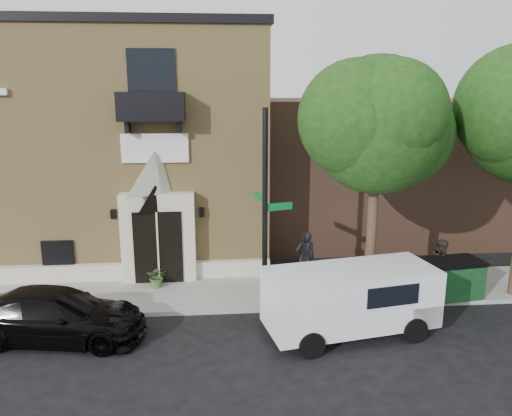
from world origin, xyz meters
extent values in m
plane|color=black|center=(0.00, 0.00, 0.00)|extent=(120.00, 120.00, 0.00)
cube|color=gray|center=(1.00, 1.50, 0.07)|extent=(42.00, 3.00, 0.15)
cube|color=tan|center=(-3.00, 8.00, 4.50)|extent=(12.00, 10.00, 9.00)
cube|color=black|center=(-3.00, 8.00, 9.15)|extent=(12.20, 10.20, 0.30)
cube|color=beige|center=(-3.00, 2.88, 0.45)|extent=(12.00, 0.30, 0.60)
cube|color=beige|center=(-1.00, 2.75, 1.75)|extent=(2.60, 0.55, 3.20)
pyramid|color=beige|center=(-1.00, 2.75, 4.10)|extent=(2.60, 0.55, 1.50)
cube|color=black|center=(-1.00, 2.46, 1.45)|extent=(1.70, 0.06, 2.60)
cube|color=beige|center=(-1.00, 2.42, 1.45)|extent=(0.06, 0.04, 2.60)
cube|color=white|center=(-1.00, 2.94, 4.90)|extent=(2.30, 0.10, 1.00)
cube|color=black|center=(-1.00, 2.55, 5.90)|extent=(2.20, 0.90, 0.10)
cube|color=black|center=(-1.00, 2.12, 6.35)|extent=(2.20, 0.06, 0.90)
cube|color=black|center=(-2.05, 2.55, 6.35)|extent=(0.06, 0.90, 0.90)
cube|color=black|center=(0.05, 2.55, 6.35)|extent=(0.06, 0.90, 0.90)
cube|color=black|center=(-1.00, 2.97, 7.10)|extent=(1.60, 0.08, 2.20)
cube|color=black|center=(-4.60, 2.95, 1.15)|extent=(1.10, 0.10, 1.00)
cube|color=orange|center=(-4.60, 2.98, 1.15)|extent=(0.85, 0.06, 0.75)
cube|color=black|center=(-2.55, 2.88, 2.60)|extent=(0.18, 0.18, 0.32)
cube|color=black|center=(0.55, 2.88, 2.60)|extent=(0.18, 0.18, 0.32)
cube|color=brown|center=(12.00, 9.00, 3.20)|extent=(18.00, 8.00, 6.40)
cylinder|color=#38281C|center=(6.00, 0.45, 2.25)|extent=(0.32, 0.32, 4.20)
sphere|color=#15380F|center=(6.00, 0.45, 5.82)|extent=(4.20, 4.20, 4.20)
sphere|color=#15380F|center=(6.80, 0.75, 5.52)|extent=(3.36, 3.36, 3.36)
sphere|color=#15380F|center=(5.30, 0.25, 6.02)|extent=(3.57, 3.57, 3.57)
sphere|color=#15380F|center=(6.20, -0.25, 6.22)|extent=(3.15, 3.15, 3.15)
imported|color=black|center=(-3.46, -1.19, 0.72)|extent=(5.19, 2.65, 1.44)
cube|color=white|center=(4.81, -1.59, 1.15)|extent=(5.08, 2.78, 1.63)
cube|color=white|center=(6.70, -1.23, 0.67)|extent=(1.30, 2.07, 0.67)
cube|color=black|center=(7.08, -1.16, 1.44)|extent=(0.59, 1.66, 0.67)
cube|color=black|center=(5.75, -2.40, 1.49)|extent=(1.52, 0.33, 0.58)
cylinder|color=black|center=(3.47, -2.78, 0.36)|extent=(0.76, 0.37, 0.73)
cylinder|color=black|center=(3.13, -0.98, 0.36)|extent=(0.76, 0.37, 0.73)
cylinder|color=black|center=(6.49, -2.20, 0.36)|extent=(0.76, 0.37, 0.73)
cylinder|color=black|center=(6.15, -0.41, 0.36)|extent=(0.76, 0.37, 0.73)
cylinder|color=black|center=(2.54, 0.20, 3.26)|extent=(0.17, 0.17, 6.22)
cube|color=#066328|center=(2.99, 0.32, 3.36)|extent=(0.86, 0.27, 0.23)
cube|color=#066328|center=(2.42, 0.65, 3.62)|extent=(0.27, 0.86, 0.23)
cylinder|color=#B6000E|center=(7.08, 0.20, 0.19)|extent=(0.37, 0.37, 0.08)
cylinder|color=#B6000E|center=(7.08, 0.20, 0.51)|extent=(0.26, 0.26, 0.56)
sphere|color=#B6000E|center=(7.08, 0.20, 0.82)|extent=(0.26, 0.26, 0.26)
cylinder|color=#B6000E|center=(7.08, 0.20, 0.56)|extent=(0.46, 0.12, 0.12)
cube|color=#0E3413|center=(8.76, 0.42, 0.73)|extent=(2.02, 1.30, 1.16)
cube|color=black|center=(8.76, 0.42, 1.36)|extent=(2.08, 1.36, 0.13)
imported|color=#476A31|center=(-1.02, 2.04, 0.54)|extent=(0.71, 0.62, 0.77)
imported|color=black|center=(4.17, 1.98, 1.11)|extent=(0.75, 0.54, 1.91)
imported|color=#332823|center=(8.78, 1.17, 1.02)|extent=(0.82, 0.97, 1.74)
camera|label=1|loc=(1.03, -14.48, 6.92)|focal=35.00mm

